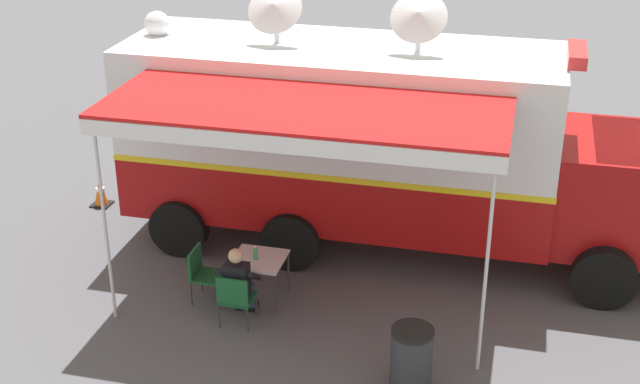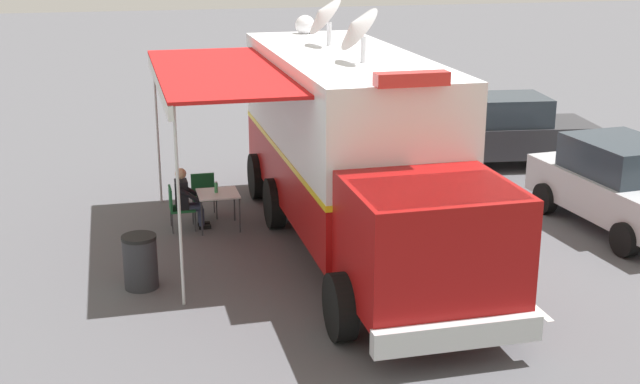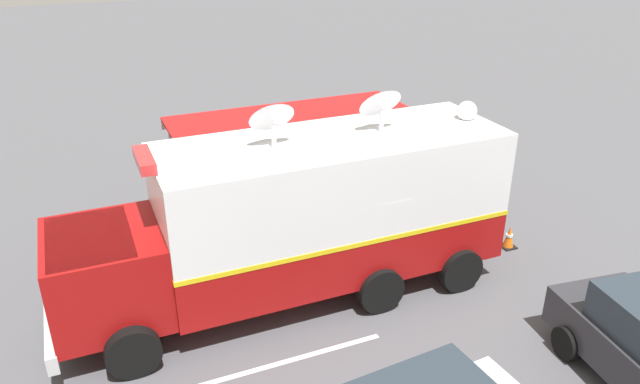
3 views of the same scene
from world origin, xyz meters
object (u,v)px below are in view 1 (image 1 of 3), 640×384
object	(u,v)px
command_truck	(383,140)
trash_bin	(411,358)
traffic_cone	(100,192)
folding_table	(259,262)
folding_chair_at_table	(235,296)
folding_chair_beside_table	(203,270)
car_behind_truck	(441,100)
seated_responder	(239,282)
water_bottle	(256,253)
car_far_corner	(233,86)

from	to	relation	value
command_truck	trash_bin	bearing A→B (deg)	16.70
trash_bin	traffic_cone	distance (m)	7.82
folding_table	folding_chair_at_table	bearing A→B (deg)	-7.33
command_truck	folding_chair_beside_table	size ratio (longest dim) A/B	10.94
command_truck	folding_chair_at_table	xyz separation A→B (m)	(3.13, -1.57, -1.43)
command_truck	traffic_cone	distance (m)	5.74
trash_bin	car_behind_truck	distance (m)	9.41
folding_table	folding_chair_at_table	distance (m)	0.82
folding_chair_at_table	seated_responder	size ratio (longest dim) A/B	0.70
water_bottle	folding_chair_at_table	world-z (taller)	water_bottle
folding_table	folding_chair_beside_table	world-z (taller)	folding_chair_beside_table
car_behind_truck	folding_chair_at_table	bearing A→B (deg)	-12.55
folding_table	traffic_cone	xyz separation A→B (m)	(-2.49, -4.02, -0.39)
trash_bin	water_bottle	bearing A→B (deg)	-120.34
seated_responder	car_behind_truck	bearing A→B (deg)	167.16
folding_table	water_bottle	size ratio (longest dim) A/B	3.61
folding_chair_at_table	water_bottle	bearing A→B (deg)	174.92
traffic_cone	trash_bin	bearing A→B (deg)	58.54
command_truck	car_behind_truck	bearing A→B (deg)	176.48
command_truck	seated_responder	bearing A→B (deg)	-28.20
seated_responder	trash_bin	xyz separation A→B (m)	(0.98, 2.75, -0.20)
command_truck	water_bottle	bearing A→B (deg)	-32.59
folding_chair_at_table	car_behind_truck	world-z (taller)	car_behind_truck
folding_table	car_far_corner	bearing A→B (deg)	-157.59
folding_chair_at_table	trash_bin	bearing A→B (deg)	73.86
folding_table	folding_chair_beside_table	xyz separation A→B (m)	(0.20, -0.85, -0.16)
car_behind_truck	car_far_corner	world-z (taller)	same
folding_chair_beside_table	seated_responder	size ratio (longest dim) A/B	0.70
trash_bin	car_behind_truck	bearing A→B (deg)	-174.86
water_bottle	folding_chair_beside_table	bearing A→B (deg)	-77.75
folding_chair_beside_table	trash_bin	world-z (taller)	trash_bin
car_far_corner	seated_responder	bearing A→B (deg)	20.25
command_truck	trash_bin	world-z (taller)	command_truck
folding_chair_at_table	traffic_cone	xyz separation A→B (m)	(-3.29, -3.92, -0.23)
folding_table	seated_responder	world-z (taller)	seated_responder
folding_chair_beside_table	seated_responder	distance (m)	0.86
command_truck	water_bottle	world-z (taller)	command_truck
folding_chair_at_table	seated_responder	world-z (taller)	seated_responder
command_truck	car_behind_truck	world-z (taller)	command_truck
command_truck	folding_table	size ratio (longest dim) A/B	11.77
water_bottle	folding_chair_at_table	xyz separation A→B (m)	(0.77, -0.07, -0.32)
folding_table	traffic_cone	world-z (taller)	folding_table
folding_table	trash_bin	xyz separation A→B (m)	(1.60, 2.65, -0.22)
water_bottle	seated_responder	world-z (taller)	seated_responder
command_truck	car_behind_truck	size ratio (longest dim) A/B	2.19
seated_responder	traffic_cone	xyz separation A→B (m)	(-3.10, -3.92, -0.37)
folding_chair_at_table	car_behind_truck	xyz separation A→B (m)	(-8.57, 1.91, 0.37)
seated_responder	traffic_cone	distance (m)	5.01
car_behind_truck	traffic_cone	bearing A→B (deg)	-47.81
folding_table	folding_chair_at_table	world-z (taller)	folding_chair_at_table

